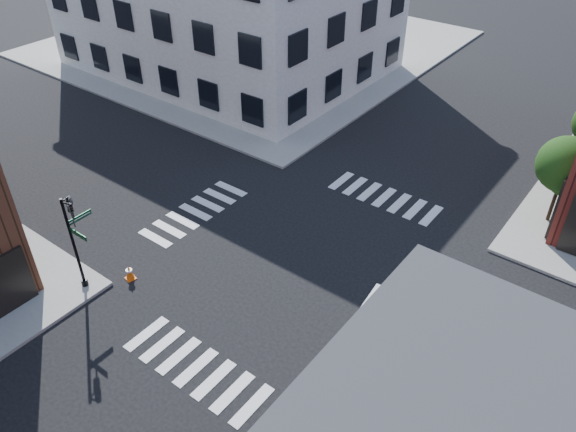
% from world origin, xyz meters
% --- Properties ---
extents(ground, '(120.00, 120.00, 0.00)m').
position_xyz_m(ground, '(0.00, 0.00, 0.00)').
color(ground, black).
rests_on(ground, ground).
extents(sidewalk_nw, '(30.00, 30.00, 0.15)m').
position_xyz_m(sidewalk_nw, '(-21.00, 21.00, 0.07)').
color(sidewalk_nw, gray).
rests_on(sidewalk_nw, ground).
extents(tree_near, '(2.69, 2.69, 4.49)m').
position_xyz_m(tree_near, '(7.56, 9.98, 3.16)').
color(tree_near, black).
rests_on(tree_near, ground).
extents(signal_pole, '(1.29, 1.24, 4.60)m').
position_xyz_m(signal_pole, '(-6.72, -6.68, 2.86)').
color(signal_pole, black).
rests_on(signal_pole, ground).
extents(box_truck, '(9.14, 3.63, 4.05)m').
position_xyz_m(box_truck, '(9.02, -2.66, 2.11)').
color(box_truck, white).
rests_on(box_truck, ground).
extents(traffic_cone, '(0.48, 0.48, 0.74)m').
position_xyz_m(traffic_cone, '(-5.70, -5.28, 0.36)').
color(traffic_cone, '#FA5E0B').
rests_on(traffic_cone, ground).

